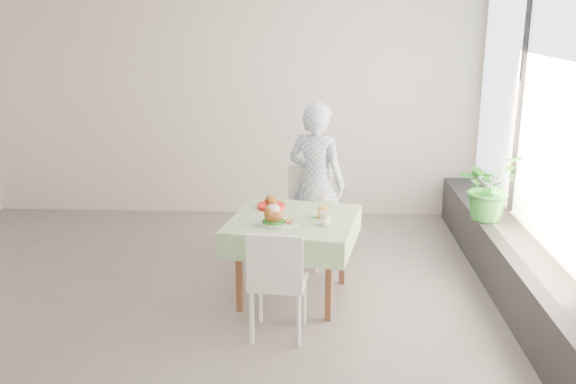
{
  "coord_description": "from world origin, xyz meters",
  "views": [
    {
      "loc": [
        1.01,
        -5.24,
        2.47
      ],
      "look_at": [
        0.79,
        0.07,
        0.96
      ],
      "focal_mm": 40.0,
      "sensor_mm": 36.0,
      "label": 1
    }
  ],
  "objects_px": {
    "diner": "(316,184)",
    "potted_plant": "(489,186)",
    "chair_near": "(278,302)",
    "cafe_table": "(293,248)",
    "juice_cup_orange": "(322,211)",
    "chair_far": "(304,234)",
    "main_dish": "(276,218)"
  },
  "relations": [
    {
      "from": "cafe_table",
      "to": "potted_plant",
      "type": "height_order",
      "value": "potted_plant"
    },
    {
      "from": "potted_plant",
      "to": "juice_cup_orange",
      "type": "bearing_deg",
      "value": -154.77
    },
    {
      "from": "diner",
      "to": "juice_cup_orange",
      "type": "height_order",
      "value": "diner"
    },
    {
      "from": "diner",
      "to": "potted_plant",
      "type": "height_order",
      "value": "diner"
    },
    {
      "from": "diner",
      "to": "potted_plant",
      "type": "bearing_deg",
      "value": -157.37
    },
    {
      "from": "chair_near",
      "to": "cafe_table",
      "type": "bearing_deg",
      "value": 82.39
    },
    {
      "from": "diner",
      "to": "potted_plant",
      "type": "xyz_separation_m",
      "value": [
        1.67,
        -0.07,
        0.01
      ]
    },
    {
      "from": "diner",
      "to": "juice_cup_orange",
      "type": "distance_m",
      "value": 0.83
    },
    {
      "from": "cafe_table",
      "to": "chair_near",
      "type": "bearing_deg",
      "value": -97.61
    },
    {
      "from": "cafe_table",
      "to": "juice_cup_orange",
      "type": "height_order",
      "value": "juice_cup_orange"
    },
    {
      "from": "diner",
      "to": "main_dish",
      "type": "height_order",
      "value": "diner"
    },
    {
      "from": "cafe_table",
      "to": "chair_far",
      "type": "bearing_deg",
      "value": 84.6
    },
    {
      "from": "cafe_table",
      "to": "chair_near",
      "type": "relative_size",
      "value": 1.36
    },
    {
      "from": "cafe_table",
      "to": "chair_near",
      "type": "height_order",
      "value": "chair_near"
    },
    {
      "from": "cafe_table",
      "to": "chair_far",
      "type": "height_order",
      "value": "chair_far"
    },
    {
      "from": "chair_near",
      "to": "potted_plant",
      "type": "distance_m",
      "value": 2.52
    },
    {
      "from": "cafe_table",
      "to": "diner",
      "type": "distance_m",
      "value": 0.95
    },
    {
      "from": "chair_near",
      "to": "juice_cup_orange",
      "type": "bearing_deg",
      "value": 64.89
    },
    {
      "from": "diner",
      "to": "potted_plant",
      "type": "relative_size",
      "value": 2.48
    },
    {
      "from": "juice_cup_orange",
      "to": "diner",
      "type": "bearing_deg",
      "value": 93.35
    },
    {
      "from": "chair_near",
      "to": "juice_cup_orange",
      "type": "height_order",
      "value": "juice_cup_orange"
    },
    {
      "from": "chair_far",
      "to": "diner",
      "type": "bearing_deg",
      "value": 14.54
    },
    {
      "from": "chair_far",
      "to": "juice_cup_orange",
      "type": "bearing_deg",
      "value": -78.23
    },
    {
      "from": "chair_near",
      "to": "diner",
      "type": "xyz_separation_m",
      "value": [
        0.29,
        1.55,
        0.54
      ]
    },
    {
      "from": "cafe_table",
      "to": "diner",
      "type": "height_order",
      "value": "diner"
    },
    {
      "from": "main_dish",
      "to": "potted_plant",
      "type": "relative_size",
      "value": 0.52
    },
    {
      "from": "main_dish",
      "to": "juice_cup_orange",
      "type": "bearing_deg",
      "value": 27.56
    },
    {
      "from": "juice_cup_orange",
      "to": "cafe_table",
      "type": "bearing_deg",
      "value": -175.08
    },
    {
      "from": "chair_near",
      "to": "diner",
      "type": "relative_size",
      "value": 0.55
    },
    {
      "from": "chair_far",
      "to": "diner",
      "type": "relative_size",
      "value": 0.59
    },
    {
      "from": "juice_cup_orange",
      "to": "chair_far",
      "type": "bearing_deg",
      "value": 101.77
    },
    {
      "from": "juice_cup_orange",
      "to": "chair_near",
      "type": "bearing_deg",
      "value": -115.11
    }
  ]
}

